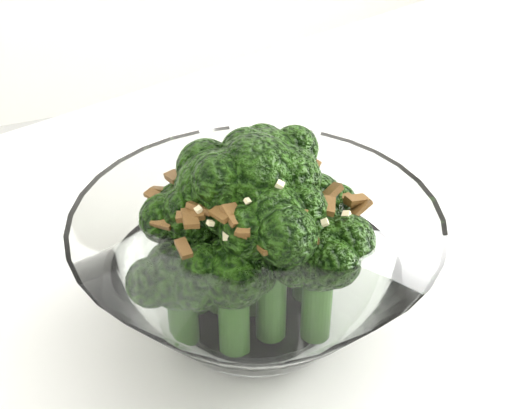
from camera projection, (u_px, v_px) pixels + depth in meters
name	position (u px, v px, depth m)	size (l,w,h in m)	color
table	(412.00, 330.00, 0.65)	(1.38, 1.11, 0.75)	white
broccoli_dish	(255.00, 257.00, 0.53)	(0.25, 0.25, 0.15)	white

